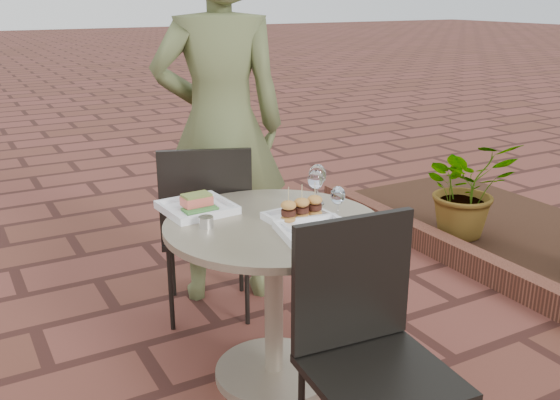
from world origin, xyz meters
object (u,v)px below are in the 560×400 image
chair_far (206,219)px  plate_salmon (197,206)px  chair_near (367,336)px  plate_sliders (302,214)px  cafe_table (274,277)px  diner (220,127)px  plate_tuna (316,231)px

chair_far → plate_salmon: chair_far is taller
chair_near → plate_sliders: chair_near is taller
cafe_table → plate_sliders: size_ratio=3.42×
plate_salmon → plate_sliders: plate_sliders is taller
chair_near → diner: bearing=88.9°
cafe_table → plate_salmon: bearing=128.7°
cafe_table → plate_sliders: 0.30m
chair_near → plate_sliders: 0.66m
plate_salmon → plate_sliders: 0.46m
chair_far → chair_near: bearing=112.2°
plate_sliders → plate_tuna: 0.16m
diner → plate_salmon: (-0.37, -0.58, -0.20)m
chair_near → plate_tuna: (0.08, 0.46, 0.20)m
cafe_table → plate_tuna: plate_tuna is taller
cafe_table → plate_sliders: plate_sliders is taller
chair_far → plate_sliders: chair_far is taller
chair_far → diner: 0.50m
chair_far → plate_tuna: size_ratio=2.92×
diner → plate_sliders: bearing=104.7°
chair_far → plate_tuna: bearing=118.5°
cafe_table → plate_salmon: 0.45m
chair_far → plate_sliders: size_ratio=3.54×
diner → plate_sliders: size_ratio=7.25×
plate_salmon → chair_far: bearing=62.8°
chair_near → diner: diner is taller
chair_near → plate_tuna: chair_near is taller
cafe_table → chair_near: (-0.01, -0.67, 0.07)m
cafe_table → chair_far: (-0.04, 0.63, 0.07)m
chair_far → diner: diner is taller
cafe_table → plate_salmon: size_ratio=3.01×
cafe_table → chair_near: size_ratio=0.97×
plate_sliders → plate_tuna: bearing=-100.6°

